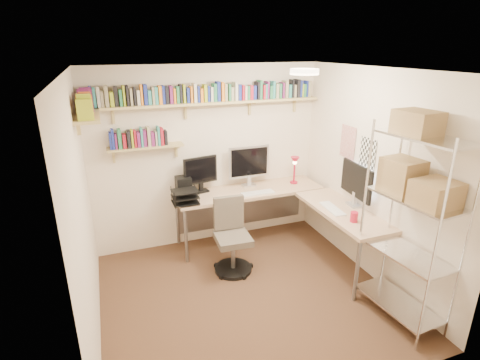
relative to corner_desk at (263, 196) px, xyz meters
name	(u,v)px	position (x,y,z in m)	size (l,w,h in m)	color
ground	(247,295)	(-0.60, -0.94, -0.80)	(3.20, 3.20, 0.00)	#4D2B21
room_shell	(249,168)	(-0.59, -0.94, 0.75)	(3.24, 3.04, 2.52)	beige
wall_shelves	(179,105)	(-1.02, 0.35, 1.23)	(3.12, 1.09, 0.80)	tan
corner_desk	(263,196)	(0.00, 0.00, 0.00)	(2.32, 2.09, 1.40)	#D1AB88
office_chair	(232,241)	(-0.57, -0.35, -0.40)	(0.50, 0.51, 0.95)	black
wire_rack	(415,185)	(0.76, -1.78, 0.68)	(0.51, 0.92, 2.17)	silver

